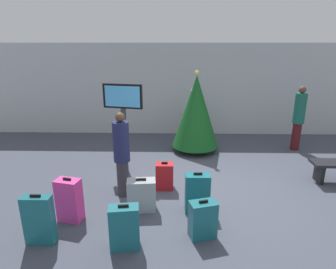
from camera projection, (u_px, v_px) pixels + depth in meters
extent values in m
plane|color=#424754|center=(210.00, 192.00, 5.97)|extent=(16.00, 16.00, 0.00)
cube|color=#B7BCC1|center=(198.00, 90.00, 9.51)|extent=(16.00, 0.20, 2.99)
cylinder|color=#4C3319|center=(195.00, 148.00, 8.24)|extent=(0.12, 0.12, 0.17)
cone|color=#14511E|center=(196.00, 111.00, 7.92)|extent=(1.30, 1.30, 1.99)
sphere|color=#F2D84C|center=(197.00, 73.00, 7.60)|extent=(0.12, 0.12, 0.12)
sphere|color=red|center=(201.00, 119.00, 8.36)|extent=(0.08, 0.08, 0.08)
sphere|color=yellow|center=(197.00, 86.00, 7.80)|extent=(0.08, 0.08, 0.08)
sphere|color=silver|center=(192.00, 90.00, 7.80)|extent=(0.08, 0.08, 0.08)
cylinder|color=#333338|center=(125.00, 140.00, 6.74)|extent=(0.12, 0.12, 1.55)
cube|color=black|center=(123.00, 96.00, 6.42)|extent=(0.91, 0.27, 0.55)
cube|color=#4CB2F2|center=(122.00, 96.00, 6.38)|extent=(0.81, 0.18, 0.47)
cube|color=black|center=(319.00, 173.00, 6.34)|extent=(0.08, 0.35, 0.42)
cylinder|color=#4C1419|center=(296.00, 136.00, 8.26)|extent=(0.24, 0.24, 0.80)
cylinder|color=#19594C|center=(300.00, 108.00, 8.01)|extent=(0.34, 0.34, 0.85)
sphere|color=brown|center=(303.00, 90.00, 7.86)|extent=(0.19, 0.19, 0.19)
cylinder|color=#333338|center=(123.00, 178.00, 5.74)|extent=(0.24, 0.24, 0.74)
cylinder|color=#1E234C|center=(121.00, 142.00, 5.51)|extent=(0.41, 0.41, 0.79)
sphere|color=brown|center=(120.00, 117.00, 5.37)|extent=(0.18, 0.18, 0.18)
cube|color=#E5388C|center=(69.00, 200.00, 4.91)|extent=(0.45, 0.33, 0.76)
cube|color=black|center=(67.00, 179.00, 4.79)|extent=(0.15, 0.06, 0.04)
cube|color=#19606B|center=(124.00, 228.00, 4.23)|extent=(0.47, 0.29, 0.69)
cube|color=black|center=(123.00, 206.00, 4.12)|extent=(0.16, 0.05, 0.04)
cube|color=#9EA0A5|center=(142.00, 195.00, 5.23)|extent=(0.54, 0.32, 0.60)
cube|color=black|center=(141.00, 179.00, 5.13)|extent=(0.18, 0.05, 0.04)
cube|color=#19606B|center=(203.00, 220.00, 4.49)|extent=(0.47, 0.36, 0.61)
cube|color=black|center=(203.00, 201.00, 4.40)|extent=(0.15, 0.07, 0.04)
cube|color=#19606B|center=(197.00, 193.00, 5.17)|extent=(0.45, 0.26, 0.73)
cube|color=black|center=(198.00, 174.00, 5.06)|extent=(0.16, 0.03, 0.04)
cube|color=#19606B|center=(39.00, 220.00, 4.33)|extent=(0.44, 0.19, 0.79)
cube|color=black|center=(35.00, 196.00, 4.20)|extent=(0.15, 0.03, 0.04)
cube|color=#B2191E|center=(165.00, 176.00, 6.02)|extent=(0.37, 0.26, 0.57)
cube|color=black|center=(165.00, 163.00, 5.93)|extent=(0.13, 0.03, 0.04)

